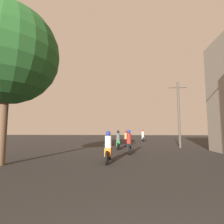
{
  "coord_description": "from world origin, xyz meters",
  "views": [
    {
      "loc": [
        -0.3,
        -0.68,
        1.56
      ],
      "look_at": [
        -1.85,
        17.26,
        3.47
      ],
      "focal_mm": 28.0,
      "sensor_mm": 36.0,
      "label": 1
    }
  ],
  "objects_px": {
    "motorcycle_blue": "(129,138)",
    "motorcycle_black": "(129,144)",
    "motorcycle_red": "(126,140)",
    "motorcycle_green": "(118,142)",
    "street_tree": "(8,54)",
    "motorcycle_silver": "(143,137)",
    "utility_pole_far": "(179,113)",
    "motorcycle_orange": "(108,150)"
  },
  "relations": [
    {
      "from": "motorcycle_blue",
      "to": "motorcycle_black",
      "type": "bearing_deg",
      "value": -96.45
    },
    {
      "from": "motorcycle_black",
      "to": "motorcycle_red",
      "type": "bearing_deg",
      "value": 87.81
    },
    {
      "from": "motorcycle_green",
      "to": "motorcycle_black",
      "type": "bearing_deg",
      "value": -79.49
    },
    {
      "from": "street_tree",
      "to": "motorcycle_red",
      "type": "bearing_deg",
      "value": 61.26
    },
    {
      "from": "motorcycle_silver",
      "to": "street_tree",
      "type": "xyz_separation_m",
      "value": [
        -7.98,
        -18.4,
        4.54
      ]
    },
    {
      "from": "motorcycle_green",
      "to": "motorcycle_silver",
      "type": "relative_size",
      "value": 0.98
    },
    {
      "from": "motorcycle_red",
      "to": "motorcycle_blue",
      "type": "height_order",
      "value": "motorcycle_red"
    },
    {
      "from": "motorcycle_silver",
      "to": "street_tree",
      "type": "height_order",
      "value": "street_tree"
    },
    {
      "from": "motorcycle_blue",
      "to": "street_tree",
      "type": "distance_m",
      "value": 16.32
    },
    {
      "from": "motorcycle_green",
      "to": "motorcycle_silver",
      "type": "bearing_deg",
      "value": 67.58
    },
    {
      "from": "motorcycle_blue",
      "to": "utility_pole_far",
      "type": "xyz_separation_m",
      "value": [
        4.58,
        -5.54,
        2.62
      ]
    },
    {
      "from": "motorcycle_black",
      "to": "motorcycle_blue",
      "type": "distance_m",
      "value": 9.9
    },
    {
      "from": "motorcycle_blue",
      "to": "motorcycle_silver",
      "type": "bearing_deg",
      "value": 56.43
    },
    {
      "from": "motorcycle_red",
      "to": "utility_pole_far",
      "type": "height_order",
      "value": "utility_pole_far"
    },
    {
      "from": "motorcycle_orange",
      "to": "motorcycle_green",
      "type": "relative_size",
      "value": 0.94
    },
    {
      "from": "utility_pole_far",
      "to": "motorcycle_red",
      "type": "bearing_deg",
      "value": 165.77
    },
    {
      "from": "motorcycle_blue",
      "to": "utility_pole_far",
      "type": "relative_size",
      "value": 0.34
    },
    {
      "from": "utility_pole_far",
      "to": "street_tree",
      "type": "distance_m",
      "value": 13.95
    },
    {
      "from": "motorcycle_black",
      "to": "motorcycle_green",
      "type": "relative_size",
      "value": 1.0
    },
    {
      "from": "motorcycle_red",
      "to": "motorcycle_silver",
      "type": "xyz_separation_m",
      "value": [
        2.39,
        8.2,
        0.05
      ]
    },
    {
      "from": "motorcycle_red",
      "to": "motorcycle_orange",
      "type": "bearing_deg",
      "value": -94.72
    },
    {
      "from": "motorcycle_black",
      "to": "motorcycle_red",
      "type": "xyz_separation_m",
      "value": [
        -0.24,
        5.61,
        -0.02
      ]
    },
    {
      "from": "motorcycle_orange",
      "to": "motorcycle_blue",
      "type": "xyz_separation_m",
      "value": [
        1.15,
        13.33,
        -0.04
      ]
    },
    {
      "from": "motorcycle_silver",
      "to": "utility_pole_far",
      "type": "relative_size",
      "value": 0.34
    },
    {
      "from": "motorcycle_green",
      "to": "street_tree",
      "type": "xyz_separation_m",
      "value": [
        -4.95,
        -7.35,
        4.58
      ]
    },
    {
      "from": "motorcycle_orange",
      "to": "motorcycle_red",
      "type": "bearing_deg",
      "value": 76.71
    },
    {
      "from": "motorcycle_black",
      "to": "motorcycle_green",
      "type": "height_order",
      "value": "motorcycle_black"
    },
    {
      "from": "motorcycle_red",
      "to": "motorcycle_blue",
      "type": "bearing_deg",
      "value": 85.96
    },
    {
      "from": "motorcycle_black",
      "to": "motorcycle_silver",
      "type": "height_order",
      "value": "motorcycle_silver"
    },
    {
      "from": "motorcycle_black",
      "to": "motorcycle_silver",
      "type": "xyz_separation_m",
      "value": [
        2.15,
        13.81,
        0.02
      ]
    },
    {
      "from": "motorcycle_green",
      "to": "street_tree",
      "type": "bearing_deg",
      "value": -131.04
    },
    {
      "from": "motorcycle_orange",
      "to": "motorcycle_red",
      "type": "relative_size",
      "value": 0.91
    },
    {
      "from": "motorcycle_green",
      "to": "motorcycle_orange",
      "type": "bearing_deg",
      "value": -98.72
    },
    {
      "from": "motorcycle_orange",
      "to": "street_tree",
      "type": "height_order",
      "value": "street_tree"
    },
    {
      "from": "motorcycle_black",
      "to": "motorcycle_silver",
      "type": "distance_m",
      "value": 13.97
    },
    {
      "from": "motorcycle_orange",
      "to": "motorcycle_black",
      "type": "bearing_deg",
      "value": 64.81
    },
    {
      "from": "motorcycle_blue",
      "to": "motorcycle_silver",
      "type": "xyz_separation_m",
      "value": [
        2.05,
        3.91,
        0.09
      ]
    },
    {
      "from": "motorcycle_silver",
      "to": "motorcycle_orange",
      "type": "bearing_deg",
      "value": -102.05
    },
    {
      "from": "motorcycle_blue",
      "to": "street_tree",
      "type": "bearing_deg",
      "value": -118.13
    },
    {
      "from": "motorcycle_black",
      "to": "street_tree",
      "type": "relative_size",
      "value": 0.27
    },
    {
      "from": "motorcycle_red",
      "to": "motorcycle_silver",
      "type": "height_order",
      "value": "motorcycle_silver"
    },
    {
      "from": "motorcycle_orange",
      "to": "motorcycle_black",
      "type": "distance_m",
      "value": 3.59
    }
  ]
}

